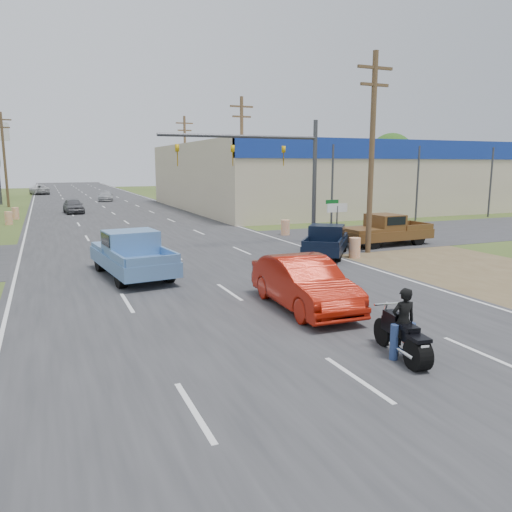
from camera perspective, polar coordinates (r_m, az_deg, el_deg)
name	(u,v)px	position (r m, az deg, el deg)	size (l,w,h in m)	color
ground	(357,380)	(11.16, 11.49, -13.70)	(200.00, 200.00, 0.00)	#35461C
main_road	(113,213)	(48.91, -16.00, 4.70)	(15.00, 180.00, 0.02)	#2D2D30
cross_road	(166,249)	(27.37, -10.22, 0.74)	(120.00, 10.00, 0.02)	#2D2D30
dirt_verge	(431,260)	(25.33, 19.34, -0.46)	(8.00, 18.00, 0.01)	brown
big_box_store	(393,175)	(61.37, 15.36, 8.90)	(50.00, 28.10, 6.60)	#B7A88C
utility_pole_1	(372,149)	(26.32, 13.11, 11.87)	(2.00, 0.28, 10.00)	#4C3823
utility_pole_2	(242,155)	(42.25, -1.63, 11.47)	(2.00, 0.28, 10.00)	#4C3823
utility_pole_3	(185,158)	(59.38, -8.08, 11.06)	(2.00, 0.28, 10.00)	#4C3823
utility_pole_6	(4,157)	(60.46, -26.82, 10.05)	(2.00, 0.28, 10.00)	#4C3823
tree_3	(391,156)	(99.23, 15.19, 11.00)	(8.40, 8.40, 10.40)	#422D19
tree_5	(222,158)	(109.41, -3.87, 11.08)	(7.98, 7.98, 9.88)	#422D19
barrel_0	(355,248)	(24.95, 11.21, 0.93)	(0.56, 0.56, 1.00)	orange
barrel_1	(285,228)	(32.44, 3.37, 3.26)	(0.56, 0.56, 1.00)	orange
barrel_2	(9,218)	(42.62, -26.43, 3.90)	(0.56, 0.56, 1.00)	orange
barrel_3	(15,213)	(46.58, -25.79, 4.41)	(0.56, 0.56, 1.00)	orange
lane_sign	(337,215)	(26.54, 9.25, 4.60)	(1.20, 0.08, 2.52)	#3F3F44
street_name_sign	(332,218)	(28.15, 8.65, 4.34)	(0.80, 0.08, 2.61)	#3F3F44
signal_mast	(272,159)	(27.92, 1.87, 10.97)	(9.12, 0.40, 7.00)	#3F3F44
red_convertible	(304,284)	(15.83, 5.51, -3.17)	(1.73, 4.97, 1.64)	#921306
motorcycle	(404,339)	(12.27, 16.55, -9.08)	(0.78, 2.31, 1.17)	black
rider	(403,326)	(12.23, 16.46, -7.67)	(0.59, 0.39, 1.63)	black
blue_pickup	(131,253)	(21.03, -14.09, 0.31)	(2.83, 5.90, 1.89)	black
navy_pickup	(327,240)	(25.35, 8.06, 1.81)	(4.30, 4.78, 1.55)	black
brown_pickup	(384,230)	(29.20, 14.46, 2.93)	(5.41, 2.29, 1.77)	black
distant_car_grey	(73,206)	(50.25, -20.15, 5.39)	(1.63, 4.04, 1.38)	#4D4E51
distant_car_silver	(106,196)	(66.23, -16.82, 6.59)	(1.80, 4.43, 1.29)	#AAAAAE
distant_car_white	(39,190)	(84.40, -23.53, 6.97)	(2.46, 5.33, 1.48)	#BBBBBB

